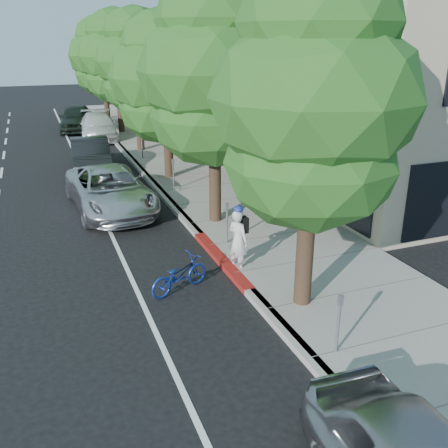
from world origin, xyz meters
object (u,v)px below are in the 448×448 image
street_tree_1 (214,74)px  street_tree_3 (136,63)px  bicycle (179,275)px  white_pickup (98,126)px  street_tree_4 (117,58)px  street_tree_2 (166,79)px  dark_sedan (91,156)px  cyclist (238,241)px  street_tree_5 (103,57)px  dark_suv_far (76,118)px  street_tree_0 (314,103)px  pedestrian (262,180)px  silver_suv (110,190)px

street_tree_1 → street_tree_3: 12.00m
street_tree_1 → bicycle: size_ratio=4.62×
street_tree_1 → white_pickup: street_tree_1 is taller
street_tree_4 → white_pickup: size_ratio=1.47×
street_tree_1 → street_tree_2: street_tree_1 is taller
dark_sedan → street_tree_1: bearing=-66.0°
street_tree_4 → bicycle: size_ratio=4.50×
cyclist → dark_sedan: bearing=-13.2°
street_tree_3 → street_tree_5: size_ratio=0.99×
dark_suv_far → dark_sedan: bearing=-84.8°
street_tree_0 → street_tree_4: street_tree_4 is taller
street_tree_0 → pedestrian: size_ratio=4.05×
street_tree_2 → street_tree_3: (0.00, 6.00, 0.37)m
white_pickup → dark_sedan: bearing=-96.4°
street_tree_0 → street_tree_1: 6.00m
street_tree_2 → silver_suv: (-3.10, -3.27, -3.58)m
dark_sedan → pedestrian: (5.29, -7.42, 0.29)m
street_tree_2 → street_tree_4: (0.00, 12.00, 0.41)m
dark_sedan → white_pickup: (1.48, 8.46, -0.03)m
street_tree_4 → cyclist: size_ratio=4.45×
white_pickup → pedestrian: (3.81, -15.88, 0.32)m
street_tree_1 → street_tree_2: 6.03m
cyclist → dark_suv_far: cyclist is taller
cyclist → dark_sedan: cyclist is taller
white_pickup → pedestrian: 16.33m
street_tree_3 → cyclist: size_ratio=4.32×
street_tree_0 → silver_suv: bearing=109.5°
street_tree_3 → bicycle: (-2.48, -16.20, -4.28)m
white_pickup → pedestrian: size_ratio=2.81×
dark_sedan → street_tree_0: bearing=-74.1°
street_tree_2 → dark_sedan: (-3.10, 2.40, -3.56)m
street_tree_1 → bicycle: (-2.48, -4.20, -4.47)m
dark_sedan → pedestrian: bearing=-50.8°
silver_suv → white_pickup: (1.48, 14.12, -0.00)m
cyclist → pedestrian: 5.39m
dark_suv_far → street_tree_1: bearing=-75.1°
street_tree_3 → cyclist: bearing=-92.4°
white_pickup → street_tree_2: bearing=-78.0°
street_tree_3 → dark_suv_far: (-2.64, 8.25, -3.87)m
street_tree_1 → cyclist: street_tree_1 is taller
cyclist → white_pickup: 20.48m
bicycle → pedestrian: (4.67, 5.17, 0.64)m
street_tree_0 → street_tree_2: street_tree_0 is taller
silver_suv → dark_sedan: dark_sedan is taller
street_tree_5 → street_tree_3: bearing=-90.0°
pedestrian → street_tree_1: bearing=-19.1°
street_tree_5 → silver_suv: street_tree_5 is taller
dark_sedan → dark_suv_far: (0.46, 11.85, 0.06)m
bicycle → dark_suv_far: size_ratio=0.34×
silver_suv → pedestrian: 5.58m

